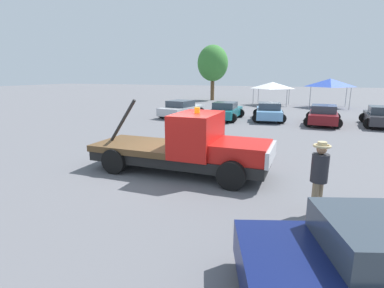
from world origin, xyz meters
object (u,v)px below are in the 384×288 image
Objects in this scene: parked_car_skyblue at (269,112)px; parked_car_maroon at (323,115)px; tow_truck at (189,147)px; tree_left at (213,63)px; parked_car_silver at (182,109)px; canopy_tent_white at (272,85)px; parked_car_teal at (225,111)px; parked_car_charcoal at (383,117)px; person_near_truck at (319,173)px; canopy_tent_blue at (330,83)px.

parked_car_skyblue is 3.77m from parked_car_maroon.
tow_truck is 30.70m from tree_left.
canopy_tent_white reaches higher than parked_car_silver.
parked_car_teal and parked_car_charcoal have the same top height.
person_near_truck is 0.26× the size of tree_left.
canopy_tent_blue is at bearing -4.88° from canopy_tent_white.
parked_car_silver is 10.54m from parked_car_maroon.
parked_car_charcoal is (10.49, 0.75, 0.00)m from parked_car_teal.
parked_car_maroon is at bearing -68.27° from canopy_tent_white.
canopy_tent_blue reaches higher than person_near_truck.
tow_truck is 1.47× the size of parked_car_teal.
tow_truck is at bearing -102.65° from canopy_tent_blue.
parked_car_skyblue is at bearing 92.16° from parked_car_charcoal.
canopy_tent_white is at bearing 38.60° from parked_car_charcoal.
person_near_truck is at bearing 167.40° from parked_car_charcoal.
person_near_truck reaches higher than parked_car_silver.
canopy_tent_blue is (4.60, 11.31, 1.89)m from parked_car_skyblue.
parked_car_charcoal is 23.32m from tree_left.
parked_car_teal is 0.60× the size of tree_left.
parked_car_charcoal is (4.26, 15.42, -0.44)m from person_near_truck.
parked_car_charcoal is at bearing -80.23° from parked_car_maroon.
parked_car_charcoal is at bearing 58.42° from tow_truck.
tree_left is (-13.09, 16.21, 4.11)m from parked_car_maroon.
parked_car_maroon is 1.24× the size of canopy_tent_blue.
canopy_tent_white is at bearing 175.12° from canopy_tent_blue.
parked_car_silver is 1.25× the size of canopy_tent_blue.
parked_car_skyblue is at bearing -52.53° from person_near_truck.
person_near_truck is at bearing 179.71° from parked_car_maroon.
parked_car_teal is 0.95× the size of parked_car_skyblue.
tow_truck is 25.62m from canopy_tent_blue.
parked_car_teal is (3.69, -0.12, -0.00)m from parked_car_silver.
canopy_tent_blue reaches higher than canopy_tent_white.
parked_car_skyblue is 7.36m from parked_car_charcoal.
canopy_tent_white is (-1.21, 11.80, 1.53)m from parked_car_skyblue.
parked_car_charcoal is at bearing -79.29° from person_near_truck.
tree_left reaches higher than canopy_tent_blue.
parked_car_silver and parked_car_charcoal have the same top height.
parked_car_skyblue is 11.96m from canopy_tent_white.
tow_truck is at bearing -74.06° from tree_left.
tow_truck is at bearing 151.18° from parked_car_charcoal.
canopy_tent_blue is (5.60, 24.95, 1.62)m from tow_truck.
canopy_tent_white is at bearing -2.79° from parked_car_skyblue.
person_near_truck is 16.00m from parked_car_charcoal.
canopy_tent_blue is at bearing -17.24° from tree_left.
tow_truck is 1.77× the size of canopy_tent_white.
parked_car_maroon is 0.64× the size of tree_left.
tree_left reaches higher than canopy_tent_white.
parked_car_charcoal is at bearing -99.29° from parked_car_skyblue.
parked_car_maroon and parked_car_charcoal have the same top height.
person_near_truck is 33.75m from tree_left.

